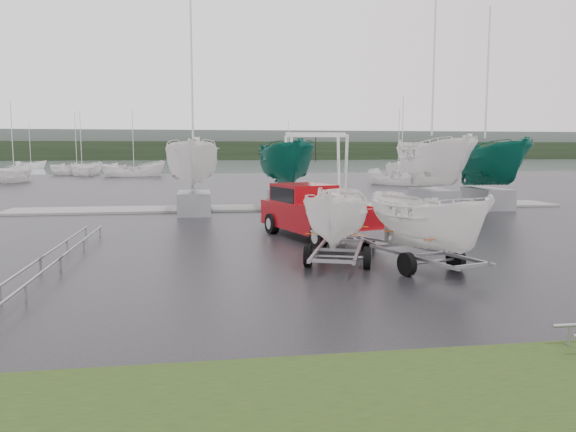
{
  "coord_description": "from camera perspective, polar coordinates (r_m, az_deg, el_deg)",
  "views": [
    {
      "loc": [
        -5.07,
        -17.24,
        3.16
      ],
      "look_at": [
        -2.49,
        -0.71,
        1.2
      ],
      "focal_mm": 35.0,
      "sensor_mm": 36.0,
      "label": 1
    }
  ],
  "objects": [
    {
      "name": "ground_plane",
      "position": [
        18.25,
        7.4,
        -3.35
      ],
      "size": [
        120.0,
        120.0,
        0.0
      ],
      "primitive_type": "plane",
      "color": "black",
      "rests_on": "ground"
    },
    {
      "name": "lake",
      "position": [
        117.39,
        -6.44,
        5.11
      ],
      "size": [
        300.0,
        300.0,
        0.0
      ],
      "primitive_type": "plane",
      "color": "gray",
      "rests_on": "ground"
    },
    {
      "name": "dock",
      "position": [
        30.82,
        0.63,
        0.9
      ],
      "size": [
        30.0,
        3.0,
        0.12
      ],
      "primitive_type": "cube",
      "color": "gray",
      "rests_on": "ground"
    },
    {
      "name": "treeline",
      "position": [
        187.31,
        -7.39,
        6.59
      ],
      "size": [
        300.0,
        8.0,
        6.0
      ],
      "primitive_type": "cube",
      "color": "black",
      "rests_on": "ground"
    },
    {
      "name": "far_hill",
      "position": [
        195.31,
        -7.46,
        7.18
      ],
      "size": [
        300.0,
        6.0,
        10.0
      ],
      "primitive_type": "cube",
      "color": "#4C5651",
      "rests_on": "ground"
    },
    {
      "name": "pickup_truck",
      "position": [
        20.34,
        2.49,
        0.58
      ],
      "size": [
        3.53,
        6.07,
        1.91
      ],
      "rotation": [
        0.0,
        0.0,
        0.29
      ],
      "color": "maroon",
      "rests_on": "ground"
    },
    {
      "name": "trailer_hitched",
      "position": [
        14.92,
        14.18,
        4.36
      ],
      "size": [
        2.17,
        3.79,
        4.8
      ],
      "rotation": [
        0.0,
        0.0,
        0.29
      ],
      "color": "gray",
      "rests_on": "ground"
    },
    {
      "name": "trailer_parked",
      "position": [
        15.19,
        5.19,
        4.72
      ],
      "size": [
        2.32,
        3.79,
        4.87
      ],
      "rotation": [
        0.0,
        0.0,
        -0.34
      ],
      "color": "gray",
      "rests_on": "ground"
    },
    {
      "name": "boat_hoist",
      "position": [
        30.89,
        2.83,
        5.77
      ],
      "size": [
        3.3,
        2.18,
        4.12
      ],
      "color": "silver",
      "rests_on": "ground"
    },
    {
      "name": "keelboat_0",
      "position": [
        28.26,
        -9.65,
        8.5
      ],
      "size": [
        2.58,
        3.2,
        10.75
      ],
      "color": "gray",
      "rests_on": "ground"
    },
    {
      "name": "keelboat_1",
      "position": [
        28.78,
        -0.22,
        8.46
      ],
      "size": [
        2.55,
        3.2,
        7.87
      ],
      "color": "gray",
      "rests_on": "ground"
    },
    {
      "name": "keelboat_2",
      "position": [
        30.82,
        14.79,
        8.79
      ],
      "size": [
        2.77,
        3.2,
        10.95
      ],
      "color": "gray",
      "rests_on": "ground"
    },
    {
      "name": "keelboat_3",
      "position": [
        32.5,
        19.82,
        8.14
      ],
      "size": [
        2.64,
        3.2,
        10.82
      ],
      "color": "gray",
      "rests_on": "ground"
    },
    {
      "name": "mast_rack_0",
      "position": [
        18.87,
        -20.82,
        -2.32
      ],
      "size": [
        0.56,
        6.5,
        0.06
      ],
      "rotation": [
        0.0,
        0.0,
        1.57
      ],
      "color": "gray",
      "rests_on": "ground"
    },
    {
      "name": "mast_rack_1",
      "position": [
        13.16,
        -26.2,
        -6.35
      ],
      "size": [
        0.56,
        6.5,
        0.06
      ],
      "rotation": [
        0.0,
        0.0,
        1.57
      ],
      "color": "gray",
      "rests_on": "ground"
    },
    {
      "name": "moored_boat_0",
      "position": [
        62.69,
        -26.02,
        3.13
      ],
      "size": [
        2.68,
        2.75,
        11.56
      ],
      "rotation": [
        0.0,
        0.0,
        3.14
      ],
      "color": "silver",
      "rests_on": "ground"
    },
    {
      "name": "moored_boat_1",
      "position": [
        70.57,
        -15.36,
        3.89
      ],
      "size": [
        3.52,
        3.47,
        11.79
      ],
      "rotation": [
        0.0,
        0.0,
        1.81
      ],
      "color": "silver",
      "rests_on": "ground"
    },
    {
      "name": "moored_boat_2",
      "position": [
        52.79,
        11.44,
        3.13
      ],
      "size": [
        3.64,
        3.64,
        11.38
      ],
      "rotation": [
        0.0,
        0.0,
        0.81
      ],
      "color": "silver",
      "rests_on": "ground"
    },
    {
      "name": "moored_boat_3",
      "position": [
        67.61,
        11.11,
        3.89
      ],
      "size": [
        3.79,
        3.84,
        11.83
      ],
      "rotation": [
        0.0,
        0.0,
        5.89
      ],
      "color": "silver",
      "rests_on": "ground"
    },
    {
      "name": "moored_boat_4",
      "position": [
        74.54,
        -20.16,
        3.86
      ],
      "size": [
        3.21,
        3.25,
        11.21
      ],
      "rotation": [
        0.0,
        0.0,
        3.56
      ],
      "color": "silver",
      "rests_on": "ground"
    },
    {
      "name": "moored_boat_5",
      "position": [
        94.38,
        0.04,
        4.78
      ],
      "size": [
        2.8,
        2.73,
        11.32
      ],
      "rotation": [
        0.0,
        0.0,
        4.81
      ],
      "color": "silver",
      "rests_on": "ground"
    },
    {
      "name": "moored_boat_6",
      "position": [
        108.19,
        -24.64,
        4.42
      ],
      "size": [
        2.69,
        2.65,
        10.88
      ],
      "rotation": [
        0.0,
        0.0,
        1.32
      ],
      "color": "silver",
      "rests_on": "ground"
    },
    {
      "name": "moored_boat_7",
      "position": [
        77.75,
        -20.62,
        3.94
      ],
      "size": [
        3.44,
        3.42,
        11.34
      ],
      "rotation": [
        0.0,
        0.0,
        2.05
      ],
      "color": "silver",
      "rests_on": "ground"
    }
  ]
}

